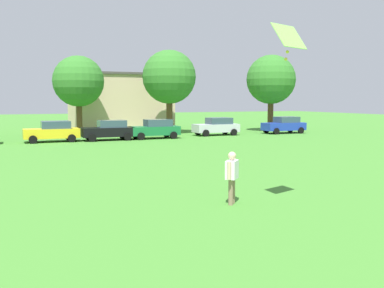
{
  "coord_description": "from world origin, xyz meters",
  "views": [
    {
      "loc": [
        0.45,
        1.11,
        3.4
      ],
      "look_at": [
        4.6,
        10.92,
        2.31
      ],
      "focal_mm": 40.76,
      "sensor_mm": 36.0,
      "label": 1
    }
  ],
  "objects_px": {
    "parked_car_black_4": "(109,130)",
    "parked_car_green_5": "(155,129)",
    "parked_car_yellow_3": "(53,131)",
    "tree_right": "(169,77)",
    "kite": "(289,38)",
    "tree_center": "(78,82)",
    "parked_car_blue_7": "(284,125)",
    "parked_car_silver_6": "(217,126)",
    "tree_far_right": "(271,80)",
    "adult_bystander": "(232,173)"
  },
  "relations": [
    {
      "from": "parked_car_silver_6",
      "to": "parked_car_blue_7",
      "type": "height_order",
      "value": "same"
    },
    {
      "from": "parked_car_blue_7",
      "to": "tree_far_right",
      "type": "distance_m",
      "value": 5.59
    },
    {
      "from": "parked_car_blue_7",
      "to": "tree_center",
      "type": "distance_m",
      "value": 20.76
    },
    {
      "from": "parked_car_blue_7",
      "to": "tree_far_right",
      "type": "xyz_separation_m",
      "value": [
        0.34,
        3.09,
        4.65
      ]
    },
    {
      "from": "parked_car_blue_7",
      "to": "tree_center",
      "type": "height_order",
      "value": "tree_center"
    },
    {
      "from": "kite",
      "to": "parked_car_green_5",
      "type": "distance_m",
      "value": 25.66
    },
    {
      "from": "parked_car_blue_7",
      "to": "parked_car_yellow_3",
      "type": "bearing_deg",
      "value": 0.73
    },
    {
      "from": "adult_bystander",
      "to": "parked_car_black_4",
      "type": "distance_m",
      "value": 23.95
    },
    {
      "from": "parked_car_silver_6",
      "to": "parked_car_black_4",
      "type": "bearing_deg",
      "value": 5.71
    },
    {
      "from": "parked_car_yellow_3",
      "to": "tree_far_right",
      "type": "bearing_deg",
      "value": -171.58
    },
    {
      "from": "parked_car_blue_7",
      "to": "tree_center",
      "type": "relative_size",
      "value": 0.57
    },
    {
      "from": "parked_car_blue_7",
      "to": "tree_right",
      "type": "xyz_separation_m",
      "value": [
        -10.78,
        4.29,
        4.75
      ]
    },
    {
      "from": "adult_bystander",
      "to": "parked_car_yellow_3",
      "type": "bearing_deg",
      "value": -129.32
    },
    {
      "from": "parked_car_blue_7",
      "to": "tree_right",
      "type": "bearing_deg",
      "value": -21.69
    },
    {
      "from": "parked_car_green_5",
      "to": "tree_center",
      "type": "bearing_deg",
      "value": -51.01
    },
    {
      "from": "adult_bystander",
      "to": "parked_car_silver_6",
      "type": "height_order",
      "value": "adult_bystander"
    },
    {
      "from": "kite",
      "to": "parked_car_blue_7",
      "type": "xyz_separation_m",
      "value": [
        17.76,
        25.58,
        -4.4
      ]
    },
    {
      "from": "parked_car_silver_6",
      "to": "parked_car_yellow_3",
      "type": "bearing_deg",
      "value": 2.83
    },
    {
      "from": "adult_bystander",
      "to": "tree_right",
      "type": "distance_m",
      "value": 30.33
    },
    {
      "from": "kite",
      "to": "tree_center",
      "type": "relative_size",
      "value": 0.17
    },
    {
      "from": "adult_bystander",
      "to": "parked_car_blue_7",
      "type": "height_order",
      "value": "adult_bystander"
    },
    {
      "from": "parked_car_blue_7",
      "to": "tree_right",
      "type": "distance_m",
      "value": 12.54
    },
    {
      "from": "tree_center",
      "to": "tree_right",
      "type": "relative_size",
      "value": 0.91
    },
    {
      "from": "parked_car_yellow_3",
      "to": "tree_far_right",
      "type": "relative_size",
      "value": 0.53
    },
    {
      "from": "parked_car_yellow_3",
      "to": "tree_right",
      "type": "relative_size",
      "value": 0.52
    },
    {
      "from": "parked_car_silver_6",
      "to": "tree_center",
      "type": "bearing_deg",
      "value": -25.45
    },
    {
      "from": "adult_bystander",
      "to": "kite",
      "type": "distance_m",
      "value": 4.57
    },
    {
      "from": "parked_car_silver_6",
      "to": "tree_center",
      "type": "relative_size",
      "value": 0.57
    },
    {
      "from": "kite",
      "to": "parked_car_yellow_3",
      "type": "distance_m",
      "value": 26.1
    },
    {
      "from": "parked_car_black_4",
      "to": "tree_far_right",
      "type": "bearing_deg",
      "value": -168.62
    },
    {
      "from": "kite",
      "to": "parked_car_yellow_3",
      "type": "xyz_separation_m",
      "value": [
        -4.7,
        25.29,
        -4.4
      ]
    },
    {
      "from": "parked_car_black_4",
      "to": "tree_far_right",
      "type": "distance_m",
      "value": 19.24
    },
    {
      "from": "kite",
      "to": "parked_car_silver_6",
      "type": "xyz_separation_m",
      "value": [
        10.36,
        26.04,
        -4.4
      ]
    },
    {
      "from": "parked_car_black_4",
      "to": "tree_right",
      "type": "distance_m",
      "value": 9.9
    },
    {
      "from": "parked_car_black_4",
      "to": "parked_car_green_5",
      "type": "height_order",
      "value": "same"
    },
    {
      "from": "parked_car_green_5",
      "to": "parked_car_blue_7",
      "type": "distance_m",
      "value": 13.9
    },
    {
      "from": "kite",
      "to": "parked_car_black_4",
      "type": "distance_m",
      "value": 25.37
    },
    {
      "from": "tree_center",
      "to": "tree_right",
      "type": "xyz_separation_m",
      "value": [
        8.58,
        -1.87,
        0.49
      ]
    },
    {
      "from": "parked_car_black_4",
      "to": "parked_car_green_5",
      "type": "distance_m",
      "value": 4.07
    },
    {
      "from": "tree_center",
      "to": "tree_far_right",
      "type": "height_order",
      "value": "tree_far_right"
    },
    {
      "from": "parked_car_blue_7",
      "to": "parked_car_green_5",
      "type": "bearing_deg",
      "value": 2.49
    },
    {
      "from": "adult_bystander",
      "to": "tree_center",
      "type": "height_order",
      "value": "tree_center"
    },
    {
      "from": "parked_car_black_4",
      "to": "tree_far_right",
      "type": "height_order",
      "value": "tree_far_right"
    },
    {
      "from": "parked_car_black_4",
      "to": "tree_center",
      "type": "bearing_deg",
      "value": -78.28
    },
    {
      "from": "parked_car_green_5",
      "to": "parked_car_blue_7",
      "type": "relative_size",
      "value": 1.0
    },
    {
      "from": "tree_center",
      "to": "parked_car_black_4",
      "type": "bearing_deg",
      "value": -78.28
    },
    {
      "from": "parked_car_silver_6",
      "to": "tree_center",
      "type": "xyz_separation_m",
      "value": [
        -11.97,
        5.7,
        4.27
      ]
    },
    {
      "from": "kite",
      "to": "tree_right",
      "type": "xyz_separation_m",
      "value": [
        6.97,
        29.87,
        0.35
      ]
    },
    {
      "from": "parked_car_yellow_3",
      "to": "tree_right",
      "type": "distance_m",
      "value": 13.41
    },
    {
      "from": "parked_car_green_5",
      "to": "parked_car_silver_6",
      "type": "distance_m",
      "value": 6.58
    }
  ]
}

